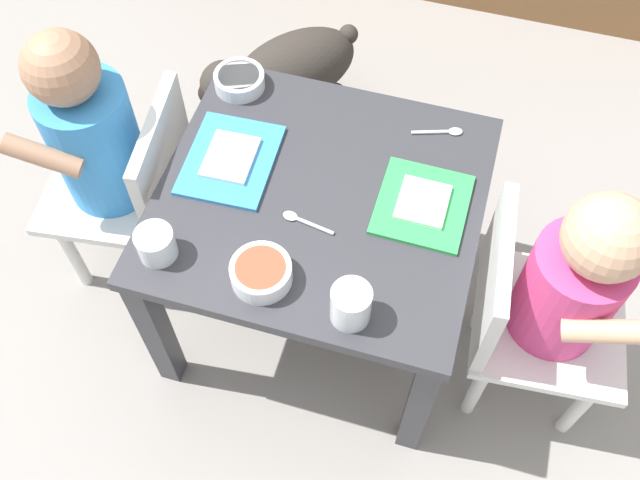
% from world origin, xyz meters
% --- Properties ---
extents(ground_plane, '(7.00, 7.00, 0.00)m').
position_xyz_m(ground_plane, '(0.00, 0.00, 0.00)').
color(ground_plane, gray).
extents(dining_table, '(0.58, 0.55, 0.43)m').
position_xyz_m(dining_table, '(0.00, 0.00, 0.36)').
color(dining_table, '#333338').
rests_on(dining_table, ground).
extents(seated_child_left, '(0.31, 0.31, 0.67)m').
position_xyz_m(seated_child_left, '(-0.45, 0.02, 0.41)').
color(seated_child_left, silver).
rests_on(seated_child_left, ground).
extents(seated_child_right, '(0.30, 0.30, 0.63)m').
position_xyz_m(seated_child_right, '(0.45, -0.04, 0.39)').
color(seated_child_right, silver).
rests_on(seated_child_right, ground).
extents(dog, '(0.37, 0.39, 0.30)m').
position_xyz_m(dog, '(-0.24, 0.50, 0.20)').
color(dog, '#332D28').
rests_on(dog, ground).
extents(food_tray_left, '(0.17, 0.21, 0.02)m').
position_xyz_m(food_tray_left, '(-0.18, 0.03, 0.44)').
color(food_tray_left, '#388CD8').
rests_on(food_tray_left, dining_table).
extents(food_tray_right, '(0.16, 0.18, 0.02)m').
position_xyz_m(food_tray_right, '(0.18, 0.03, 0.44)').
color(food_tray_right, green).
rests_on(food_tray_right, dining_table).
extents(water_cup_left, '(0.07, 0.07, 0.07)m').
position_xyz_m(water_cup_left, '(0.11, -0.22, 0.46)').
color(water_cup_left, white).
rests_on(water_cup_left, dining_table).
extents(water_cup_right, '(0.07, 0.07, 0.06)m').
position_xyz_m(water_cup_right, '(-0.23, -0.19, 0.46)').
color(water_cup_right, white).
rests_on(water_cup_right, dining_table).
extents(cereal_bowl_left_side, '(0.10, 0.10, 0.03)m').
position_xyz_m(cereal_bowl_left_side, '(-0.23, 0.21, 0.45)').
color(cereal_bowl_left_side, white).
rests_on(cereal_bowl_left_side, dining_table).
extents(cereal_bowl_right_side, '(0.10, 0.10, 0.04)m').
position_xyz_m(cereal_bowl_right_side, '(-0.04, -0.19, 0.45)').
color(cereal_bowl_right_side, white).
rests_on(cereal_bowl_right_side, dining_table).
extents(spoon_by_left_tray, '(0.10, 0.04, 0.01)m').
position_xyz_m(spoon_by_left_tray, '(0.18, 0.21, 0.43)').
color(spoon_by_left_tray, silver).
rests_on(spoon_by_left_tray, dining_table).
extents(spoon_by_right_tray, '(0.10, 0.03, 0.01)m').
position_xyz_m(spoon_by_right_tray, '(-0.01, -0.06, 0.43)').
color(spoon_by_right_tray, silver).
rests_on(spoon_by_right_tray, dining_table).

